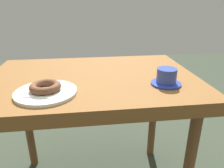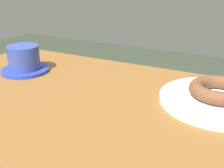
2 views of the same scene
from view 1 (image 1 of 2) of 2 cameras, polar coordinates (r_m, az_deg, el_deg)
name	(u,v)px [view 1 (image 1 of 2)]	position (r m, az deg, el deg)	size (l,w,h in m)	color
table	(93,91)	(1.04, -5.10, -1.85)	(0.97, 0.68, 0.71)	brown
plate_chocolate_ring	(46,92)	(0.85, -17.26, -2.14)	(0.24, 0.24, 0.01)	silver
napkin_chocolate_ring	(46,91)	(0.85, -17.32, -1.68)	(0.13, 0.13, 0.00)	white
donut_chocolate_ring	(45,87)	(0.85, -17.44, -0.69)	(0.12, 0.12, 0.03)	brown
coffee_cup	(166,77)	(0.92, 14.37, 1.73)	(0.13, 0.13, 0.07)	#233795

